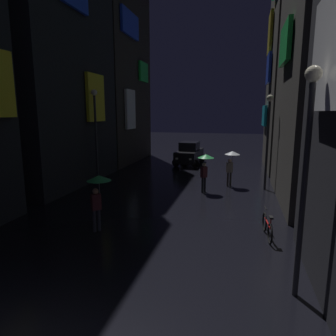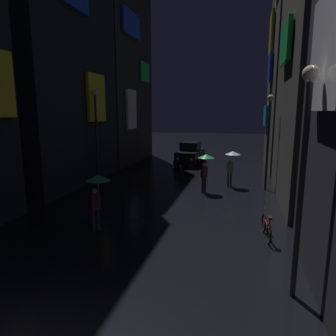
# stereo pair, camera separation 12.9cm
# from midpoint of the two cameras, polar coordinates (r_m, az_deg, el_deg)

# --- Properties ---
(building_left_mid) EXTENTS (4.25, 8.79, 20.57)m
(building_left_mid) POSITION_cam_midpoint_polar(r_m,az_deg,el_deg) (20.64, -21.91, 26.46)
(building_left_mid) COLOR black
(building_left_mid) RESTS_ON ground
(building_left_far) EXTENTS (4.25, 8.53, 18.94)m
(building_left_far) POSITION_cam_midpoint_polar(r_m,az_deg,el_deg) (28.04, -10.53, 20.88)
(building_left_far) COLOR #2D2826
(building_left_far) RESTS_ON ground
(building_right_far) EXTENTS (4.25, 7.34, 16.46)m
(building_right_far) POSITION_cam_midpoint_polar(r_m,az_deg,el_deg) (25.25, 23.66, 18.51)
(building_right_far) COLOR #33302D
(building_right_far) RESTS_ON ground
(pedestrian_near_crossing_green) EXTENTS (0.90, 0.90, 2.12)m
(pedestrian_near_crossing_green) POSITION_cam_midpoint_polar(r_m,az_deg,el_deg) (16.61, 6.89, 1.05)
(pedestrian_near_crossing_green) COLOR black
(pedestrian_near_crossing_green) RESTS_ON ground
(pedestrian_far_right_clear) EXTENTS (0.90, 0.90, 2.12)m
(pedestrian_far_right_clear) POSITION_cam_midpoint_polar(r_m,az_deg,el_deg) (18.21, 11.79, 1.74)
(pedestrian_far_right_clear) COLOR #38332D
(pedestrian_far_right_clear) RESTS_ON ground
(pedestrian_midstreet_centre_green) EXTENTS (0.90, 0.90, 2.12)m
(pedestrian_midstreet_centre_green) POSITION_cam_midpoint_polar(r_m,az_deg,el_deg) (11.38, -13.50, -3.65)
(pedestrian_midstreet_centre_green) COLOR #2D2D38
(pedestrian_midstreet_centre_green) RESTS_ON ground
(bicycle_parked_at_storefront) EXTENTS (0.24, 1.82, 0.96)m
(bicycle_parked_at_storefront) POSITION_cam_midpoint_polar(r_m,az_deg,el_deg) (11.42, 18.07, -10.59)
(bicycle_parked_at_storefront) COLOR black
(bicycle_parked_at_storefront) RESTS_ON ground
(car_distant) EXTENTS (2.41, 4.23, 1.92)m
(car_distant) POSITION_cam_midpoint_polar(r_m,az_deg,el_deg) (25.52, 3.95, 2.78)
(car_distant) COLOR black
(car_distant) RESTS_ON ground
(streetlamp_right_near) EXTENTS (0.36, 0.36, 5.40)m
(streetlamp_right_near) POSITION_cam_midpoint_polar(r_m,az_deg,el_deg) (7.38, 24.39, 1.62)
(streetlamp_right_near) COLOR #2D2D33
(streetlamp_right_near) RESTS_ON ground
(streetlamp_right_far) EXTENTS (0.36, 0.36, 5.34)m
(streetlamp_right_far) POSITION_cam_midpoint_polar(r_m,az_deg,el_deg) (17.71, 18.32, 6.67)
(streetlamp_right_far) COLOR #2D2D33
(streetlamp_right_far) RESTS_ON ground
(streetlamp_left_far) EXTENTS (0.36, 0.36, 5.72)m
(streetlamp_left_far) POSITION_cam_midpoint_polar(r_m,az_deg,el_deg) (18.72, -13.82, 7.72)
(streetlamp_left_far) COLOR #2D2D33
(streetlamp_left_far) RESTS_ON ground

